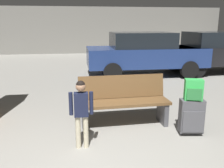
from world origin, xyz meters
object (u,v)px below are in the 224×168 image
at_px(backpack_bright, 194,90).
at_px(parked_car_near, 144,53).
at_px(child, 81,107).
at_px(parked_car_side, 218,51).
at_px(suitcase, 191,116).
at_px(bench, 124,101).

bearing_deg(backpack_bright, parked_car_near, 83.53).
xyz_separation_m(backpack_bright, parked_car_near, (0.55, 4.84, 0.03)).
distance_m(child, parked_car_side, 7.37).
bearing_deg(parked_car_near, suitcase, -96.46).
bearing_deg(parked_car_near, child, -115.05).
height_order(suitcase, child, child).
xyz_separation_m(suitcase, parked_car_side, (3.45, 4.99, 0.48)).
distance_m(suitcase, child, 1.83).
bearing_deg(parked_car_near, bench, -110.25).
distance_m(bench, suitcase, 1.18).
bearing_deg(bench, parked_car_near, 69.75).
xyz_separation_m(bench, parked_car_side, (4.47, 4.40, 0.36)).
distance_m(bench, parked_car_side, 6.29).
bearing_deg(child, parked_car_near, 64.95).
bearing_deg(parked_car_near, backpack_bright, -96.47).
bearing_deg(parked_car_side, suitcase, -124.66).
bearing_deg(backpack_bright, child, -174.29).
bearing_deg(child, bench, 44.58).
height_order(parked_car_side, parked_car_near, same).
bearing_deg(bench, backpack_bright, -29.84).
bearing_deg(bench, parked_car_side, 44.57).
height_order(bench, child, child).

